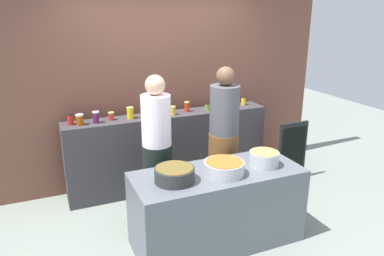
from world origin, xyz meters
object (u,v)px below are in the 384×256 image
at_px(preserve_jar_6, 162,111).
at_px(chalkboard_sign, 292,152).
at_px(preserve_jar_8, 187,107).
at_px(preserve_jar_0, 70,119).
at_px(cooking_pot_center, 224,168).
at_px(cooking_pot_left, 175,175).
at_px(preserve_jar_9, 207,107).
at_px(preserve_jar_3, 111,116).
at_px(cooking_pot_right, 264,159).
at_px(preserve_jar_1, 80,120).
at_px(preserve_jar_10, 225,103).
at_px(preserve_jar_4, 130,113).
at_px(cook_in_cap, 223,146).
at_px(preserve_jar_5, 148,114).
at_px(preserve_jar_7, 173,111).
at_px(preserve_jar_11, 243,101).
at_px(cook_with_tongs, 157,157).
at_px(preserve_jar_2, 96,117).

xyz_separation_m(preserve_jar_6, chalkboard_sign, (1.72, -0.49, -0.64)).
bearing_deg(preserve_jar_8, preserve_jar_0, 179.84).
xyz_separation_m(preserve_jar_8, cooking_pot_center, (-0.23, -1.49, -0.23)).
distance_m(cooking_pot_left, chalkboard_sign, 2.30).
relative_size(preserve_jar_9, cooking_pot_left, 0.28).
distance_m(preserve_jar_3, cooking_pot_right, 1.94).
distance_m(preserve_jar_0, chalkboard_sign, 2.95).
height_order(preserve_jar_1, preserve_jar_10, preserve_jar_1).
distance_m(preserve_jar_4, cook_in_cap, 1.22).
xyz_separation_m(preserve_jar_5, preserve_jar_6, (0.19, 0.04, -0.00)).
distance_m(preserve_jar_8, preserve_jar_10, 0.57).
height_order(preserve_jar_7, preserve_jar_9, preserve_jar_7).
bearing_deg(cook_in_cap, cooking_pot_right, -82.40).
xyz_separation_m(preserve_jar_5, preserve_jar_11, (1.43, 0.11, 0.00)).
bearing_deg(preserve_jar_7, preserve_jar_0, 176.50).
height_order(preserve_jar_9, preserve_jar_10, preserve_jar_9).
bearing_deg(chalkboard_sign, cook_in_cap, -169.61).
bearing_deg(preserve_jar_0, preserve_jar_6, -2.88).
relative_size(preserve_jar_4, cooking_pot_center, 0.37).
relative_size(preserve_jar_3, chalkboard_sign, 0.12).
distance_m(preserve_jar_1, chalkboard_sign, 2.84).
height_order(cooking_pot_center, cooking_pot_right, cooking_pot_right).
distance_m(cooking_pot_right, cook_with_tongs, 1.16).
xyz_separation_m(preserve_jar_4, cook_in_cap, (0.92, -0.75, -0.31)).
height_order(preserve_jar_11, cook_with_tongs, cook_with_tongs).
xyz_separation_m(preserve_jar_3, preserve_jar_10, (1.57, 0.01, 0.00)).
height_order(preserve_jar_3, cooking_pot_center, preserve_jar_3).
bearing_deg(preserve_jar_4, cook_in_cap, -39.05).
bearing_deg(cooking_pot_left, preserve_jar_0, 117.52).
bearing_deg(preserve_jar_1, chalkboard_sign, -10.24).
distance_m(preserve_jar_1, preserve_jar_3, 0.38).
bearing_deg(preserve_jar_6, cook_in_cap, -53.85).
bearing_deg(preserve_jar_8, cooking_pot_center, -98.72).
bearing_deg(preserve_jar_0, preserve_jar_9, -1.79).
relative_size(preserve_jar_0, preserve_jar_10, 1.35).
bearing_deg(preserve_jar_10, preserve_jar_9, -168.02).
bearing_deg(preserve_jar_10, preserve_jar_7, -173.94).
xyz_separation_m(preserve_jar_0, preserve_jar_5, (0.92, -0.10, -0.01)).
height_order(preserve_jar_9, preserve_jar_11, preserve_jar_11).
relative_size(preserve_jar_7, preserve_jar_11, 0.94).
height_order(preserve_jar_2, preserve_jar_4, same).
distance_m(preserve_jar_0, preserve_jar_11, 2.35).
height_order(preserve_jar_4, preserve_jar_9, preserve_jar_4).
distance_m(preserve_jar_0, cooking_pot_left, 1.65).
bearing_deg(preserve_jar_1, preserve_jar_2, 1.56).
bearing_deg(preserve_jar_5, cook_with_tongs, -99.33).
xyz_separation_m(preserve_jar_3, cook_in_cap, (1.15, -0.77, -0.29)).
height_order(preserve_jar_2, preserve_jar_9, preserve_jar_2).
height_order(preserve_jar_4, preserve_jar_6, preserve_jar_4).
height_order(cooking_pot_left, cooking_pot_right, cooking_pot_right).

